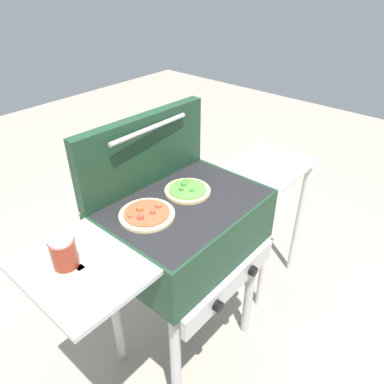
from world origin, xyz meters
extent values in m
plane|color=gray|center=(0.00, 0.00, 0.00)|extent=(8.00, 8.00, 0.00)
cube|color=#193823|center=(0.00, 0.00, 0.78)|extent=(0.64, 0.48, 0.24)
cube|color=black|center=(0.00, 0.00, 0.90)|extent=(0.61, 0.46, 0.01)
cube|color=#B2B2B2|center=(-0.48, 0.00, 0.89)|extent=(0.32, 0.41, 0.02)
cube|color=#B2B2B2|center=(-0.48, 0.00, 0.78)|extent=(0.02, 0.02, 0.24)
cube|color=#B2B2B2|center=(0.00, -0.25, 0.61)|extent=(0.58, 0.02, 0.10)
cylinder|color=black|center=(-0.12, -0.28, 0.61)|extent=(0.04, 0.02, 0.04)
cylinder|color=black|center=(0.12, -0.28, 0.61)|extent=(0.04, 0.02, 0.04)
cylinder|color=#B2B2B2|center=(-0.27, -0.19, 0.33)|extent=(0.04, 0.04, 0.66)
cylinder|color=#B2B2B2|center=(0.27, -0.19, 0.33)|extent=(0.04, 0.04, 0.66)
cylinder|color=#B2B2B2|center=(-0.27, 0.19, 0.33)|extent=(0.04, 0.04, 0.66)
cylinder|color=#B2B2B2|center=(0.27, 0.19, 0.33)|extent=(0.04, 0.04, 0.66)
cube|color=#193823|center=(0.00, 0.21, 1.05)|extent=(0.63, 0.08, 0.30)
cylinder|color=#B7B7BC|center=(0.00, 0.17, 1.16)|extent=(0.38, 0.02, 0.02)
cylinder|color=beige|center=(-0.16, 0.04, 0.91)|extent=(0.21, 0.21, 0.01)
cylinder|color=#D14C2D|center=(-0.16, 0.04, 0.92)|extent=(0.17, 0.17, 0.01)
sphere|color=#C73D33|center=(-0.20, 0.03, 0.92)|extent=(0.03, 0.03, 0.03)
sphere|color=#9E5129|center=(-0.17, 0.07, 0.92)|extent=(0.03, 0.03, 0.03)
sphere|color=#A44534|center=(-0.15, 0.02, 0.92)|extent=(0.02, 0.02, 0.02)
sphere|color=#D75134|center=(-0.22, 0.06, 0.92)|extent=(0.02, 0.02, 0.02)
sphere|color=#D1522F|center=(-0.11, 0.03, 0.92)|extent=(0.03, 0.03, 0.03)
cylinder|color=#E0C17F|center=(0.06, 0.03, 0.91)|extent=(0.19, 0.19, 0.01)
cylinder|color=#4C8C38|center=(0.06, 0.03, 0.92)|extent=(0.15, 0.15, 0.01)
sphere|color=#477233|center=(0.04, 0.05, 0.92)|extent=(0.02, 0.02, 0.02)
sphere|color=#559130|center=(0.10, 0.08, 0.92)|extent=(0.02, 0.02, 0.02)
sphere|color=#3E833A|center=(0.07, 0.06, 0.92)|extent=(0.03, 0.03, 0.03)
sphere|color=green|center=(0.06, 0.01, 0.92)|extent=(0.02, 0.02, 0.02)
cylinder|color=maroon|center=(-0.50, 0.04, 0.95)|extent=(0.08, 0.08, 0.09)
cylinder|color=silver|center=(-0.50, 0.04, 1.00)|extent=(0.07, 0.07, 0.01)
cube|color=beige|center=(0.66, 0.00, 0.79)|extent=(0.44, 0.36, 0.02)
cylinder|color=beige|center=(0.47, -0.15, 0.39)|extent=(0.04, 0.04, 0.78)
cylinder|color=beige|center=(0.85, -0.15, 0.39)|extent=(0.04, 0.04, 0.78)
cylinder|color=beige|center=(0.47, 0.15, 0.39)|extent=(0.04, 0.04, 0.78)
cylinder|color=beige|center=(0.85, 0.15, 0.39)|extent=(0.04, 0.04, 0.78)
camera|label=1|loc=(-0.87, -0.79, 1.70)|focal=33.83mm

